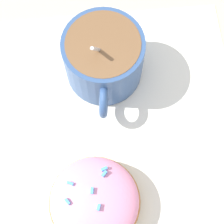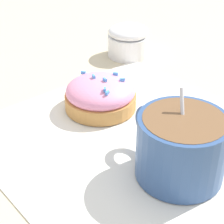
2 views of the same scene
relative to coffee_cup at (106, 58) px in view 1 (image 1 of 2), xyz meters
name	(u,v)px [view 1 (image 1 of 2)]	position (x,y,z in m)	size (l,w,h in m)	color
ground_plane	(105,134)	(-0.08, 0.00, -0.04)	(3.00, 3.00, 0.00)	#C6B793
paper_napkin	(105,133)	(-0.08, 0.00, -0.04)	(0.36, 0.36, 0.00)	white
coffee_cup	(106,58)	(0.00, 0.00, 0.00)	(0.12, 0.10, 0.10)	#335184
frosted_pastry	(95,202)	(-0.17, 0.01, -0.02)	(0.10, 0.10, 0.05)	#C18442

